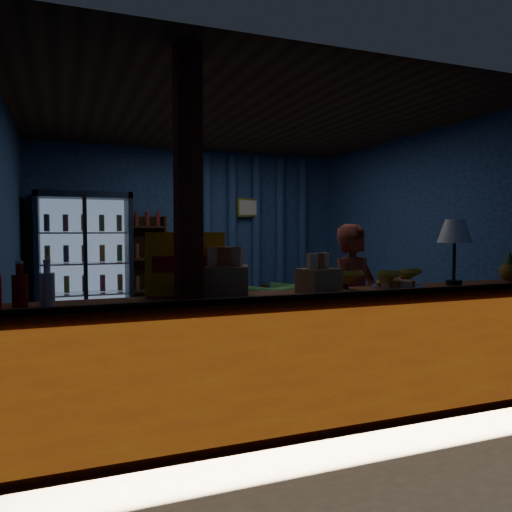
{
  "coord_description": "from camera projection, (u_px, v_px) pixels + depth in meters",
  "views": [
    {
      "loc": [
        -1.81,
        -5.09,
        1.41
      ],
      "look_at": [
        0.08,
        -0.2,
        1.13
      ],
      "focal_mm": 35.0,
      "sensor_mm": 36.0,
      "label": 1
    }
  ],
  "objects": [
    {
      "name": "room_walls",
      "position": [
        242.0,
        215.0,
        5.38
      ],
      "size": [
        4.6,
        4.6,
        4.6
      ],
      "color": "navy",
      "rests_on": "ground"
    },
    {
      "name": "snack_box_left",
      "position": [
        225.0,
        279.0,
        3.47
      ],
      "size": [
        0.39,
        0.36,
        0.34
      ],
      "color": "#A4704F",
      "rests_on": "counter"
    },
    {
      "name": "snack_box_centre",
      "position": [
        319.0,
        279.0,
        3.65
      ],
      "size": [
        0.32,
        0.28,
        0.29
      ],
      "color": "#A4704F",
      "rests_on": "counter"
    },
    {
      "name": "bottle_shelf",
      "position": [
        147.0,
        273.0,
        7.09
      ],
      "size": [
        0.5,
        0.28,
        1.6
      ],
      "color": "#331C10",
      "rests_on": "ground"
    },
    {
      "name": "pineapple",
      "position": [
        509.0,
        269.0,
        4.38
      ],
      "size": [
        0.16,
        0.16,
        0.28
      ],
      "color": "#925A1A",
      "rests_on": "counter"
    },
    {
      "name": "framed_picture",
      "position": [
        248.0,
        208.0,
        7.63
      ],
      "size": [
        0.36,
        0.04,
        0.28
      ],
      "color": "gold",
      "rests_on": "room_walls"
    },
    {
      "name": "banana_bunches",
      "position": [
        379.0,
        277.0,
        3.92
      ],
      "size": [
        0.79,
        0.3,
        0.17
      ],
      "color": "gold",
      "rests_on": "counter"
    },
    {
      "name": "pastry_tray",
      "position": [
        398.0,
        285.0,
        3.92
      ],
      "size": [
        0.42,
        0.42,
        0.07
      ],
      "color": "silver",
      "rests_on": "counter"
    },
    {
      "name": "ground",
      "position": [
        242.0,
        358.0,
        5.47
      ],
      "size": [
        4.6,
        4.6,
        0.0
      ],
      "primitive_type": "plane",
      "color": "#515154",
      "rests_on": "ground"
    },
    {
      "name": "beverage_cooler",
      "position": [
        84.0,
        266.0,
        6.64
      ],
      "size": [
        1.2,
        0.62,
        1.9
      ],
      "color": "black",
      "rests_on": "ground"
    },
    {
      "name": "shopkeeper",
      "position": [
        355.0,
        307.0,
        4.4
      ],
      "size": [
        0.62,
        0.51,
        1.46
      ],
      "primitive_type": "imported",
      "rotation": [
        0.0,
        0.0,
        0.36
      ],
      "color": "maroon",
      "rests_on": "ground"
    },
    {
      "name": "soda_bottles",
      "position": [
        21.0,
        289.0,
        2.92
      ],
      "size": [
        0.37,
        0.17,
        0.28
      ],
      "color": "#AB0B0B",
      "rests_on": "counter"
    },
    {
      "name": "yellow_sign",
      "position": [
        186.0,
        264.0,
        3.47
      ],
      "size": [
        0.56,
        0.25,
        0.44
      ],
      "color": "yellow",
      "rests_on": "counter"
    },
    {
      "name": "side_table",
      "position": [
        265.0,
        311.0,
        7.04
      ],
      "size": [
        0.61,
        0.45,
        0.64
      ],
      "color": "#331C10",
      "rests_on": "ground"
    },
    {
      "name": "curtain_folds",
      "position": [
        256.0,
        237.0,
        7.75
      ],
      "size": [
        1.74,
        0.14,
        2.5
      ],
      "color": "navy",
      "rests_on": "room_walls"
    },
    {
      "name": "table_lamp",
      "position": [
        455.0,
        234.0,
        4.12
      ],
      "size": [
        0.28,
        0.28,
        0.55
      ],
      "color": "black",
      "rests_on": "counter"
    },
    {
      "name": "counter",
      "position": [
        330.0,
        357.0,
        3.66
      ],
      "size": [
        4.4,
        0.57,
        0.99
      ],
      "color": "brown",
      "rests_on": "ground"
    },
    {
      "name": "support_post",
      "position": [
        188.0,
        247.0,
        3.25
      ],
      "size": [
        0.16,
        0.16,
        2.6
      ],
      "primitive_type": "cube",
      "color": "maroon",
      "rests_on": "ground"
    },
    {
      "name": "green_chair",
      "position": [
        276.0,
        306.0,
        7.12
      ],
      "size": [
        0.94,
        0.95,
        0.64
      ],
      "primitive_type": "imported",
      "rotation": [
        0.0,
        0.0,
        3.65
      ],
      "color": "#5AB058",
      "rests_on": "ground"
    }
  ]
}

